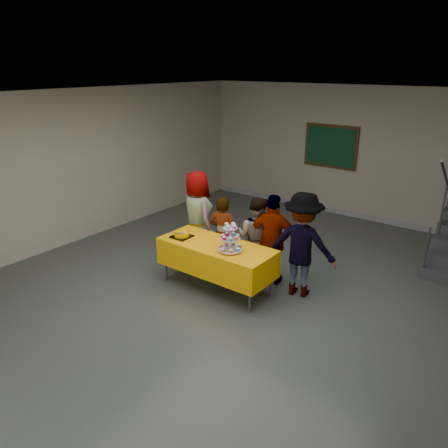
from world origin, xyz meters
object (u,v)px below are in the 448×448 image
object	(u,v)px
schoolchild_d	(273,240)
noticeboard	(331,147)
cupcake_stand	(230,240)
bake_table	(216,257)
schoolchild_c	(256,237)
schoolchild_a	(197,216)
schoolchild_e	(302,245)
bear_cake	(182,234)
schoolchild_b	(223,234)

from	to	relation	value
schoolchild_d	noticeboard	bearing A→B (deg)	-92.75
cupcake_stand	noticeboard	xyz separation A→B (m)	(-0.60, 4.77, 0.65)
bake_table	noticeboard	size ratio (longest dim) A/B	1.45
schoolchild_c	schoolchild_d	size ratio (longest dim) A/B	0.93
schoolchild_a	schoolchild_d	distance (m)	1.62
bake_table	cupcake_stand	size ratio (longest dim) A/B	4.22
cupcake_stand	schoolchild_e	bearing A→B (deg)	42.55
schoolchild_a	schoolchild_c	bearing A→B (deg)	-156.73
bear_cake	schoolchild_b	size ratio (longest dim) A/B	0.26
schoolchild_b	schoolchild_c	distance (m)	0.59
schoolchild_a	schoolchild_b	distance (m)	0.72
schoolchild_b	noticeboard	world-z (taller)	noticeboard
cupcake_stand	bear_cake	distance (m)	0.97
cupcake_stand	schoolchild_b	distance (m)	0.97
schoolchild_a	schoolchild_b	size ratio (longest dim) A/B	1.22
schoolchild_a	schoolchild_d	world-z (taller)	schoolchild_a
bear_cake	schoolchild_b	distance (m)	0.77
noticeboard	bear_cake	bearing A→B (deg)	-94.37
bake_table	schoolchild_a	world-z (taller)	schoolchild_a
schoolchild_b	bake_table	bearing A→B (deg)	101.92
schoolchild_b	schoolchild_a	bearing A→B (deg)	-28.51
schoolchild_b	schoolchild_d	size ratio (longest dim) A/B	0.89
schoolchild_d	cupcake_stand	bearing A→B (deg)	55.22
schoolchild_b	schoolchild_e	bearing A→B (deg)	166.47
noticeboard	bake_table	bearing A→B (deg)	-86.69
bear_cake	noticeboard	xyz separation A→B (m)	(0.37, 4.80, 0.77)
cupcake_stand	schoolchild_b	xyz separation A→B (m)	(-0.65, 0.66, -0.27)
bear_cake	schoolchild_d	distance (m)	1.49
cupcake_stand	noticeboard	distance (m)	4.86
schoolchild_b	schoolchild_e	world-z (taller)	schoolchild_e
bear_cake	schoolchild_d	size ratio (longest dim) A/B	0.24
schoolchild_d	schoolchild_c	bearing A→B (deg)	-24.32
schoolchild_b	bear_cake	bearing A→B (deg)	48.53
schoolchild_c	schoolchild_e	distance (m)	0.91
bake_table	schoolchild_b	size ratio (longest dim) A/B	1.39
bake_table	cupcake_stand	world-z (taller)	cupcake_stand
cupcake_stand	schoolchild_d	size ratio (longest dim) A/B	0.29
schoolchild_a	schoolchild_e	xyz separation A→B (m)	(2.15, -0.06, 0.00)
schoolchild_d	schoolchild_b	bearing A→B (deg)	-7.71
schoolchild_a	schoolchild_d	bearing A→B (deg)	-159.19
bake_table	schoolchild_e	xyz separation A→B (m)	(1.14, 0.67, 0.27)
bake_table	schoolchild_a	bearing A→B (deg)	144.14
schoolchild_c	schoolchild_d	distance (m)	0.37
schoolchild_a	schoolchild_e	world-z (taller)	schoolchild_e
schoolchild_a	schoolchild_c	xyz separation A→B (m)	(1.25, 0.04, -0.12)
schoolchild_a	noticeboard	xyz separation A→B (m)	(0.74, 3.97, 0.77)
schoolchild_d	schoolchild_e	bearing A→B (deg)	160.65
cupcake_stand	schoolchild_a	world-z (taller)	schoolchild_a
cupcake_stand	schoolchild_a	distance (m)	1.57
schoolchild_c	schoolchild_e	bearing A→B (deg)	165.92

